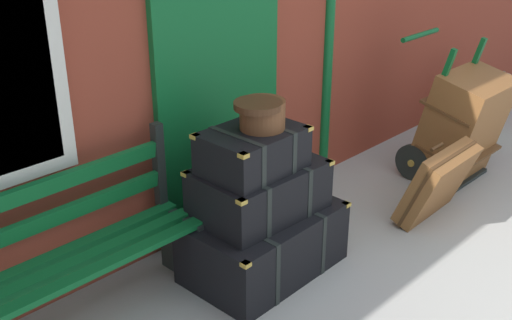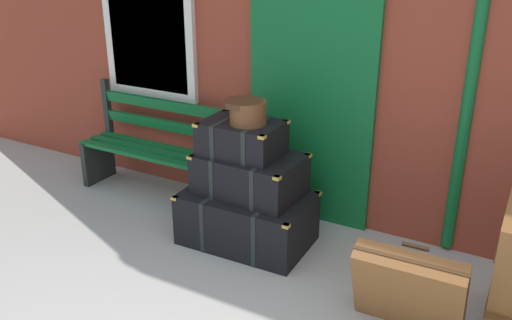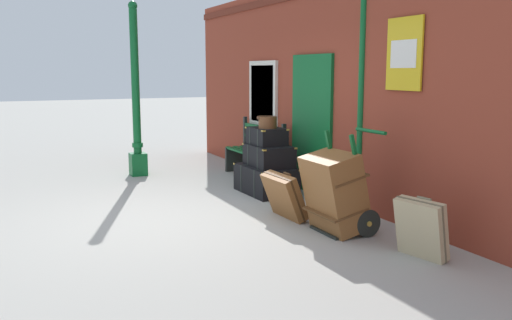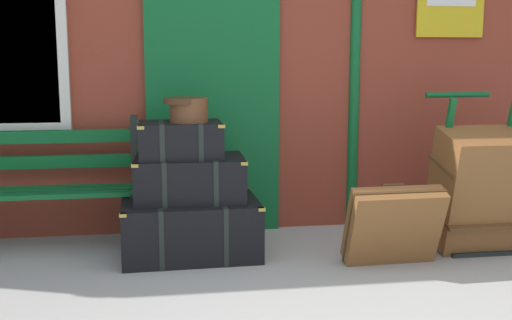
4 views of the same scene
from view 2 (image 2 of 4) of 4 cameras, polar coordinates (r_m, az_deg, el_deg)
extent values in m
cube|color=brown|center=(4.36, 13.86, 12.54)|extent=(10.40, 0.30, 3.20)
cube|color=#0F5B28|center=(4.50, 5.75, 6.15)|extent=(1.10, 0.05, 2.10)
cube|color=#093718|center=(4.49, 5.69, 6.11)|extent=(0.06, 0.02, 2.10)
cube|color=silver|center=(5.28, -11.21, 12.67)|extent=(1.04, 0.06, 1.16)
cube|color=silver|center=(5.26, -11.34, 12.63)|extent=(0.88, 0.02, 1.00)
cylinder|color=#0F5B28|center=(4.08, 22.20, 10.96)|extent=(0.09, 0.09, 3.14)
cube|color=#0F5B28|center=(5.03, -11.50, 0.35)|extent=(1.60, 0.09, 0.04)
cube|color=#0F5B28|center=(5.13, -10.50, 0.85)|extent=(1.60, 0.09, 0.04)
cube|color=#0F5B28|center=(5.23, -9.54, 1.34)|extent=(1.60, 0.09, 0.04)
cube|color=#0F5B28|center=(5.21, -9.27, 3.60)|extent=(1.60, 0.05, 0.10)
cube|color=#0F5B28|center=(5.15, -9.40, 5.71)|extent=(1.60, 0.05, 0.10)
cube|color=black|center=(5.70, -16.28, 0.07)|extent=(0.06, 0.40, 0.45)
cube|color=black|center=(5.67, -15.41, 5.47)|extent=(0.06, 0.06, 0.56)
cube|color=black|center=(4.80, -3.25, -3.24)|extent=(0.06, 0.40, 0.45)
cube|color=black|center=(4.77, -2.09, 3.15)|extent=(0.06, 0.06, 0.56)
cube|color=black|center=(4.37, -0.94, -6.12)|extent=(1.02, 0.67, 0.42)
cube|color=black|center=(4.47, -3.48, -5.48)|extent=(0.05, 0.65, 0.43)
cube|color=black|center=(4.28, 1.72, -6.78)|extent=(0.05, 0.65, 0.43)
cube|color=#B79338|center=(4.29, -8.54, -3.99)|extent=(0.05, 0.05, 0.02)
cube|color=#B79338|center=(3.85, 3.21, -6.95)|extent=(0.05, 0.05, 0.02)
cube|color=#B79338|center=(4.74, -4.32, -1.20)|extent=(0.05, 0.05, 0.02)
cube|color=#B79338|center=(4.35, 6.53, -3.52)|extent=(0.05, 0.05, 0.02)
cube|color=silver|center=(4.16, -3.49, -7.75)|extent=(0.36, 0.01, 0.10)
cube|color=black|center=(4.24, -0.66, -1.48)|extent=(0.82, 0.56, 0.32)
cube|color=black|center=(4.33, -2.69, -0.99)|extent=(0.05, 0.55, 0.33)
cube|color=black|center=(4.16, 1.45, -1.99)|extent=(0.05, 0.55, 0.33)
cube|color=#B79338|center=(4.20, -6.89, 0.28)|extent=(0.05, 0.05, 0.02)
cube|color=#B79338|center=(3.81, 2.23, -1.90)|extent=(0.05, 0.05, 0.02)
cube|color=#B79338|center=(4.57, -3.09, 2.27)|extent=(0.05, 0.05, 0.02)
cube|color=#B79338|center=(4.22, 5.51, 0.47)|extent=(0.05, 0.05, 0.02)
cube|color=black|center=(4.16, -1.49, 2.33)|extent=(0.61, 0.45, 0.26)
cube|color=black|center=(4.23, -3.08, 2.62)|extent=(0.04, 0.45, 0.27)
cube|color=black|center=(4.10, 0.15, 2.03)|extent=(0.04, 0.45, 0.27)
cube|color=#B79338|center=(4.11, -6.30, 3.67)|extent=(0.05, 0.05, 0.02)
cube|color=#B79338|center=(3.83, 0.64, 2.43)|extent=(0.05, 0.05, 0.02)
cube|color=#B79338|center=(4.42, -3.37, 5.12)|extent=(0.05, 0.05, 0.02)
cube|color=#B79338|center=(4.17, 3.22, 4.05)|extent=(0.05, 0.05, 0.02)
cylinder|color=brown|center=(4.05, -0.84, 5.02)|extent=(0.28, 0.28, 0.18)
cylinder|color=#432715|center=(4.04, -1.31, 6.02)|extent=(0.29, 0.29, 0.04)
cylinder|color=black|center=(3.97, 23.95, -12.30)|extent=(0.04, 0.32, 0.32)
cylinder|color=#B79338|center=(3.97, 23.95, -12.30)|extent=(0.07, 0.06, 0.06)
cube|color=brown|center=(3.54, 15.80, -12.99)|extent=(0.67, 0.38, 0.58)
cylinder|color=#4F3018|center=(3.42, 16.46, -8.74)|extent=(0.16, 0.03, 0.03)
cube|color=#482C16|center=(3.54, 15.80, -12.99)|extent=(0.68, 0.25, 0.55)
camera|label=1|loc=(4.58, -51.98, 15.54)|focal=44.18mm
camera|label=3|loc=(5.44, 119.47, -15.86)|focal=38.43mm
camera|label=4|loc=(2.63, -84.79, -16.52)|focal=44.77mm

